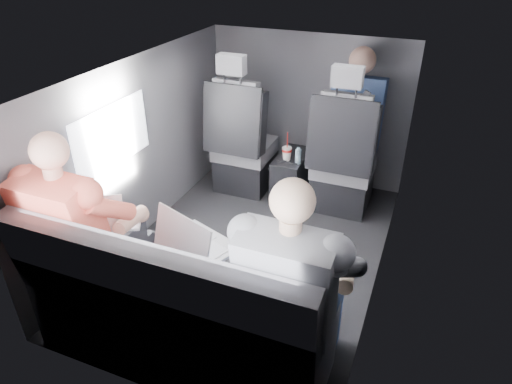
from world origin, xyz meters
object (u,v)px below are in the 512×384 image
at_px(soda_cup, 287,153).
at_px(front_seat_left, 242,149).
at_px(water_bottle, 298,156).
at_px(passenger_rear_right, 295,287).
at_px(passenger_front_right, 356,115).
at_px(center_console, 291,176).
at_px(laptop_silver, 193,243).
at_px(front_seat_right, 343,166).
at_px(laptop_white, 107,219).
at_px(passenger_rear_left, 85,231).
at_px(laptop_black, 296,263).
at_px(rear_bench, 177,317).

bearing_deg(soda_cup, front_seat_left, 172.34).
distance_m(water_bottle, passenger_rear_right, 1.81).
bearing_deg(passenger_front_right, center_console, -155.17).
bearing_deg(passenger_rear_right, laptop_silver, 168.19).
bearing_deg(front_seat_right, passenger_rear_right, -85.03).
height_order(soda_cup, laptop_white, laptop_white).
relative_size(front_seat_left, laptop_silver, 2.63).
height_order(soda_cup, passenger_rear_right, passenger_rear_right).
height_order(laptop_white, passenger_rear_left, passenger_rear_left).
distance_m(front_seat_right, passenger_rear_left, 2.11).
bearing_deg(laptop_white, front_seat_left, 85.35).
height_order(soda_cup, laptop_silver, laptop_silver).
height_order(front_seat_left, laptop_black, front_seat_left).
distance_m(rear_bench, laptop_silver, 0.40).
relative_size(center_console, water_bottle, 3.39).
xyz_separation_m(soda_cup, passenger_rear_right, (0.62, -1.75, 0.18)).
bearing_deg(passenger_rear_right, laptop_white, 172.40).
bearing_deg(laptop_white, passenger_front_right, 61.03).
distance_m(rear_bench, water_bottle, 1.83).
bearing_deg(passenger_rear_right, soda_cup, 109.61).
relative_size(front_seat_right, rear_bench, 0.79).
height_order(front_seat_right, passenger_rear_left, same).
height_order(center_console, passenger_rear_right, passenger_rear_right).
relative_size(laptop_white, passenger_rear_right, 0.34).
xyz_separation_m(rear_bench, passenger_rear_left, (-0.61, 0.09, 0.34)).
height_order(center_console, laptop_black, laptop_black).
xyz_separation_m(passenger_rear_right, passenger_front_right, (-0.14, 2.07, 0.12)).
xyz_separation_m(front_seat_left, laptop_white, (-0.13, -1.65, 0.23)).
relative_size(front_seat_right, laptop_silver, 2.63).
bearing_deg(front_seat_left, laptop_white, -94.65).
distance_m(rear_bench, laptop_white, 0.71).
xyz_separation_m(laptop_white, laptop_black, (1.14, 0.03, -0.00)).
relative_size(front_seat_right, center_console, 2.64).
bearing_deg(laptop_white, laptop_silver, -3.12).
bearing_deg(passenger_rear_left, laptop_white, 81.07).
relative_size(center_console, laptop_silver, 1.00).
xyz_separation_m(front_seat_left, passenger_front_right, (0.92, 0.26, 0.36)).
bearing_deg(front_seat_right, water_bottle, -166.94).
height_order(front_seat_left, soda_cup, front_seat_left).
height_order(soda_cup, water_bottle, soda_cup).
height_order(front_seat_left, laptop_white, front_seat_left).
distance_m(laptop_silver, passenger_rear_right, 0.62).
distance_m(center_console, laptop_white, 1.84).
xyz_separation_m(water_bottle, passenger_rear_right, (0.52, -1.72, 0.18)).
distance_m(water_bottle, passenger_rear_left, 1.87).
bearing_deg(passenger_rear_left, water_bottle, 67.92).
relative_size(center_console, laptop_black, 1.57).
bearing_deg(passenger_rear_left, passenger_rear_right, 0.00).
distance_m(front_seat_right, soda_cup, 0.47).
distance_m(front_seat_left, rear_bench, 1.96).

